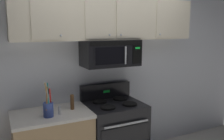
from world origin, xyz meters
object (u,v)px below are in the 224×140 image
object	(u,v)px
over_range_microwave	(110,53)
salt_shaker	(60,110)
stove_range	(114,134)
pepper_mill	(72,102)
utensil_crock_blue	(48,107)

from	to	relation	value
over_range_microwave	salt_shaker	bearing A→B (deg)	-164.99
stove_range	over_range_microwave	distance (m)	1.11
pepper_mill	utensil_crock_blue	bearing A→B (deg)	-157.88
utensil_crock_blue	over_range_microwave	bearing A→B (deg)	14.17
over_range_microwave	utensil_crock_blue	size ratio (longest dim) A/B	1.90
utensil_crock_blue	salt_shaker	size ratio (longest dim) A/B	3.96
stove_range	utensil_crock_blue	bearing A→B (deg)	-173.04
salt_shaker	pepper_mill	bearing A→B (deg)	30.18
utensil_crock_blue	pepper_mill	xyz separation A→B (m)	(0.32, 0.13, -0.02)
over_range_microwave	utensil_crock_blue	distance (m)	1.08
stove_range	pepper_mill	distance (m)	0.78
salt_shaker	pepper_mill	distance (m)	0.22
stove_range	salt_shaker	bearing A→B (deg)	-173.45
utensil_crock_blue	pepper_mill	world-z (taller)	utensil_crock_blue
stove_range	utensil_crock_blue	xyz separation A→B (m)	(-0.89, -0.11, 0.54)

